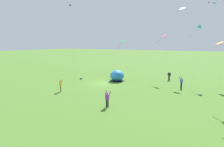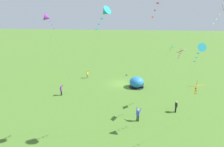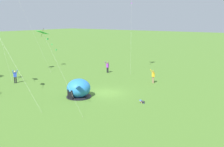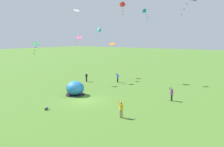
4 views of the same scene
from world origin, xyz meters
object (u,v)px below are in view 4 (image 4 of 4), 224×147
person_with_toddler (121,109)px  kite_teal (145,12)px  kite_orange (111,45)px  kite_pink (79,39)px  kite_cyan (99,31)px  person_arms_raised (172,94)px  popup_tent (75,88)px  person_flying_kite (118,77)px  kite_green (36,46)px  kite_white (76,12)px  toddler_crawling (47,108)px  person_far_back (86,77)px  kite_red (123,6)px

person_with_toddler → kite_teal: size_ratio=0.14×
kite_orange → kite_pink: bearing=-93.9°
kite_teal → kite_cyan: kite_teal is taller
person_arms_raised → person_with_toddler: (-2.08, -9.28, -0.00)m
popup_tent → kite_pink: kite_pink is taller
person_flying_kite → kite_green: kite_green is taller
kite_pink → kite_teal: bearing=44.6°
kite_cyan → kite_teal: bearing=15.7°
person_flying_kite → kite_orange: 9.03m
person_flying_kite → kite_white: kite_white is taller
popup_tent → person_flying_kite: bearing=90.9°
person_with_toddler → kite_cyan: size_ratio=0.18×
toddler_crawling → kite_pink: 17.76m
person_flying_kite → kite_green: 16.05m
kite_orange → kite_cyan: (-0.97, -3.21, 2.97)m
kite_orange → kite_green: (-1.12, -18.24, 0.27)m
toddler_crawling → person_flying_kite: person_flying_kite is taller
person_far_back → kite_teal: kite_teal is taller
person_arms_raised → kite_white: (-21.62, 4.16, 12.45)m
person_far_back → person_with_toddler: 20.50m
kite_teal → kite_cyan: size_ratio=1.32×
kite_green → kite_white: size_ratio=0.56×
popup_tent → person_far_back: popup_tent is taller
person_with_toddler → kite_red: (-12.18, 18.91, 13.77)m
popup_tent → kite_cyan: bearing=114.7°
person_with_toddler → kite_teal: kite_teal is taller
popup_tent → kite_red: bearing=95.5°
toddler_crawling → kite_green: 11.99m
toddler_crawling → person_flying_kite: 18.60m
toddler_crawling → kite_green: kite_green is taller
kite_red → kite_teal: (4.71, 0.61, -1.43)m
person_far_back → kite_teal: size_ratio=0.12×
person_flying_kite → kite_pink: size_ratio=0.21×
person_far_back → kite_red: 15.77m
person_arms_raised → kite_red: size_ratio=0.12×
toddler_crawling → person_arms_raised: (10.63, 12.30, 0.82)m
popup_tent → kite_orange: 18.03m
person_arms_raised → kite_orange: (-17.85, 10.85, 5.99)m
person_far_back → kite_cyan: 10.05m
kite_green → kite_cyan: 15.27m
person_arms_raised → kite_teal: 18.66m
kite_green → person_far_back: bearing=86.7°
kite_pink → kite_white: bearing=138.8°
person_flying_kite → toddler_crawling: bearing=-82.7°
kite_cyan → kite_orange: bearing=73.3°
popup_tent → person_flying_kite: (-0.18, 11.52, 0.00)m
person_flying_kite → kite_green: bearing=-113.8°
popup_tent → kite_red: size_ratio=0.18×
toddler_crawling → person_flying_kite: bearing=97.3°
person_with_toddler → kite_green: bearing=173.6°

